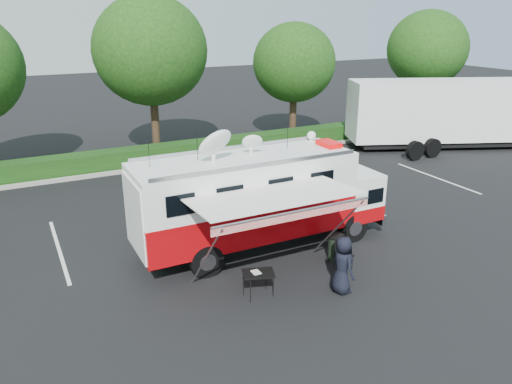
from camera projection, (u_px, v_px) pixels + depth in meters
ground_plane at (262, 246)px, 17.76m from camera, size 120.00×120.00×0.00m
back_border at (172, 68)px, 27.39m from camera, size 60.00×6.14×8.87m
stall_lines at (217, 220)px, 20.07m from camera, size 24.12×5.50×0.01m
command_truck at (261, 198)px, 17.11m from camera, size 8.98×2.47×4.32m
awning at (277, 200)px, 14.29m from camera, size 4.90×2.54×2.96m
person at (341, 291)px, 14.88m from camera, size 0.57×0.87×1.77m
folding_table at (258, 274)px, 14.41m from camera, size 1.06×0.90×0.77m
folding_chair at (341, 251)px, 15.99m from camera, size 0.68×0.72×1.08m
trash_bin at (336, 247)px, 16.73m from camera, size 0.57×0.57×0.86m
semi_trailer at (458, 112)px, 30.39m from camera, size 13.23×7.62×4.07m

